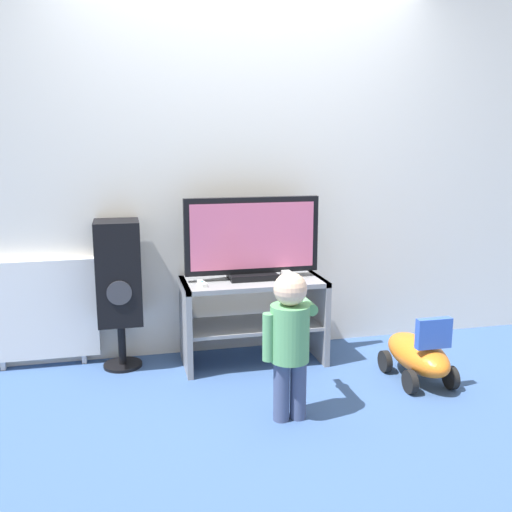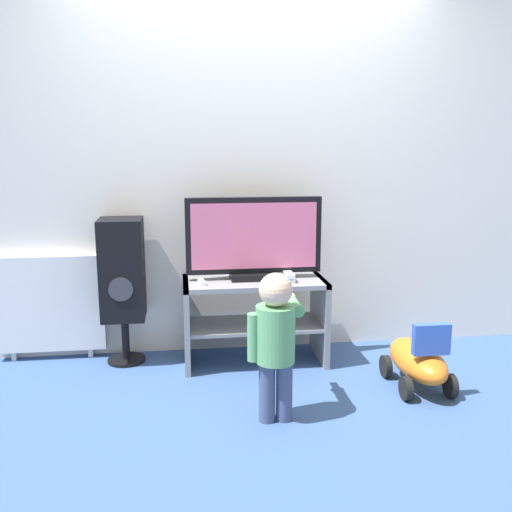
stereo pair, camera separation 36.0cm
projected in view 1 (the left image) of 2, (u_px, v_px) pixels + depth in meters
ground_plane at (261, 374)px, 3.63m from camera, size 16.00×16.00×0.00m
wall_back at (243, 164)px, 3.87m from camera, size 10.00×0.06×2.60m
tv_stand at (253, 309)px, 3.77m from camera, size 0.93×0.45×0.56m
television at (252, 239)px, 3.69m from camera, size 0.88×0.20×0.54m
game_console at (288, 276)px, 3.71m from camera, size 0.05×0.16×0.05m
remote_primary at (202, 284)px, 3.57m from camera, size 0.05×0.13×0.03m
child at (290, 334)px, 2.95m from camera, size 0.30×0.46×0.80m
speaker_tower at (119, 275)px, 3.62m from camera, size 0.28×0.30×0.97m
ride_on_toy at (418, 354)px, 3.49m from camera, size 0.31×0.60×0.45m
radiator at (41, 310)px, 3.68m from camera, size 0.72×0.08×0.71m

